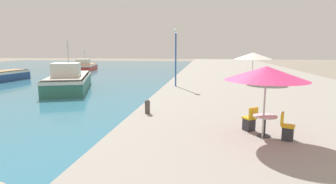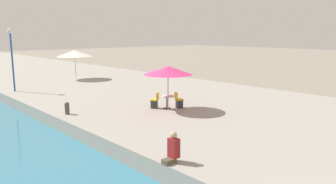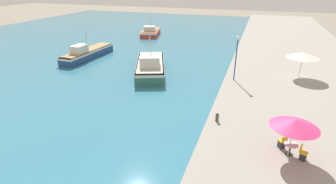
% 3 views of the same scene
% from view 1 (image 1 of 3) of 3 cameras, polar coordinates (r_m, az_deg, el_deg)
% --- Properties ---
extents(quay_promenade, '(16.00, 90.00, 0.72)m').
position_cam_1_polar(quay_promenade, '(33.87, 16.10, 3.33)').
color(quay_promenade, gray).
rests_on(quay_promenade, ground_plane).
extents(fishing_boat_near, '(6.40, 10.00, 4.39)m').
position_cam_1_polar(fishing_boat_near, '(25.39, -20.67, 2.42)').
color(fishing_boat_near, '#33705B').
rests_on(fishing_boat_near, water_basin).
extents(fishing_boat_far, '(4.70, 7.75, 3.40)m').
position_cam_1_polar(fishing_boat_far, '(48.16, -17.63, 5.39)').
color(fishing_boat_far, red).
rests_on(fishing_boat_far, water_basin).
extents(cafe_umbrella_pink, '(2.71, 2.71, 2.45)m').
position_cam_1_polar(cafe_umbrella_pink, '(9.21, 20.61, 3.82)').
color(cafe_umbrella_pink, '#B7B7B7').
rests_on(cafe_umbrella_pink, quay_promenade).
extents(cafe_umbrella_white, '(3.26, 3.26, 2.68)m').
position_cam_1_polar(cafe_umbrella_white, '(24.51, 18.05, 7.50)').
color(cafe_umbrella_white, '#B7B7B7').
rests_on(cafe_umbrella_white, quay_promenade).
extents(cafe_table, '(0.80, 0.80, 0.74)m').
position_cam_1_polar(cafe_table, '(9.69, 20.31, -6.02)').
color(cafe_table, '#333338').
rests_on(cafe_table, quay_promenade).
extents(cafe_chair_left, '(0.57, 0.58, 0.91)m').
position_cam_1_polar(cafe_chair_left, '(10.23, 17.31, -6.26)').
color(cafe_chair_left, '#2D2D33').
rests_on(cafe_chair_left, quay_promenade).
extents(cafe_chair_right, '(0.55, 0.53, 0.91)m').
position_cam_1_polar(cafe_chair_right, '(9.65, 24.50, -7.63)').
color(cafe_chair_right, '#2D2D33').
rests_on(cafe_chair_right, quay_promenade).
extents(mooring_bollard, '(0.26, 0.26, 0.65)m').
position_cam_1_polar(mooring_bollard, '(12.36, -4.51, -3.07)').
color(mooring_bollard, '#4C4742').
rests_on(mooring_bollard, quay_promenade).
extents(lamppost, '(0.36, 0.36, 4.56)m').
position_cam_1_polar(lamppost, '(21.09, 1.71, 9.63)').
color(lamppost, '#28519E').
rests_on(lamppost, quay_promenade).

